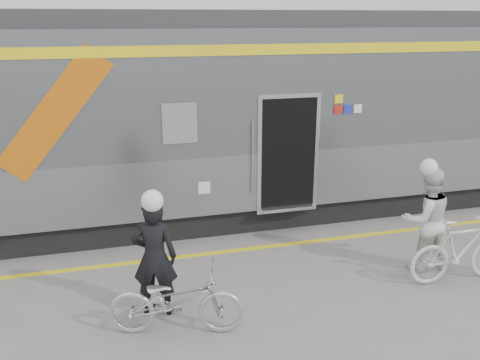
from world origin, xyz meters
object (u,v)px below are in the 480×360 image
object	(u,v)px
man	(155,258)
bicycle_left	(176,301)
woman	(426,219)
bicycle_right	(461,250)

from	to	relation	value
man	bicycle_left	distance (m)	0.70
bicycle_left	woman	xyz separation A→B (m)	(4.18, 0.75, 0.39)
man	bicycle_left	bearing A→B (deg)	124.22
woman	bicycle_right	world-z (taller)	woman
man	bicycle_left	size ratio (longest dim) A/B	0.95
bicycle_left	bicycle_right	size ratio (longest dim) A/B	1.02
bicycle_right	woman	bearing A→B (deg)	30.65
bicycle_left	bicycle_right	bearing A→B (deg)	-73.16
man	woman	xyz separation A→B (m)	(4.38, 0.20, 0.01)
man	woman	bearing A→B (deg)	-163.10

